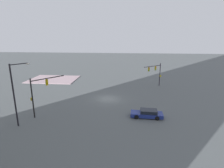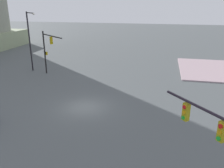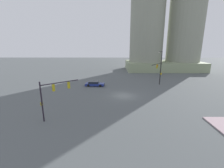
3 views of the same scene
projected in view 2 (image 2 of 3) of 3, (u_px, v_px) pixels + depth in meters
The scene contains 5 objects.
ground_plane at pixel (85, 107), 23.18m from camera, with size 193.89×193.89×0.00m, color #545A5B.
sidewalk_corner at pixel (213, 69), 35.93m from camera, with size 12.85×9.75×0.15m, color #B89BA3.
traffic_signal_near_corner at pixel (48, 47), 32.19m from camera, with size 3.80×4.40×6.04m.
traffic_signal_opposite_side at pixel (222, 146), 10.30m from camera, with size 4.53×3.52×5.56m.
streetlamp_curved_arm at pixel (30, 38), 33.89m from camera, with size 1.74×2.28×8.53m.
Camera 2 is at (-20.07, -7.19, 9.76)m, focal length 37.89 mm.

